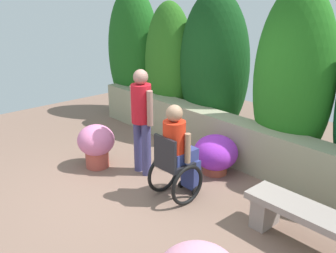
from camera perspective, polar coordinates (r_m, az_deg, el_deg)
ground_plane at (r=5.44m, az=-4.34°, el=-10.08°), size 10.00×10.00×0.00m
stone_retaining_wall at (r=6.44m, az=8.59°, el=-1.70°), size 6.38×0.40×0.74m
hedge_backdrop at (r=6.66m, az=10.57°, el=7.82°), size 7.09×1.15×2.83m
stone_bench at (r=4.54m, az=21.10°, el=-13.58°), size 1.61×0.42×0.46m
person_in_wheelchair at (r=5.11m, az=1.37°, el=-4.29°), size 0.53×0.66×1.33m
person_standing_companion at (r=5.70m, az=-3.96°, el=1.67°), size 0.49×0.30×1.63m
flower_pot_purple_near at (r=5.94m, az=7.10°, el=-4.11°), size 0.68×0.68×0.61m
flower_pot_terracotta_by_wall at (r=6.18m, az=-10.64°, el=-2.54°), size 0.59×0.59×0.70m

